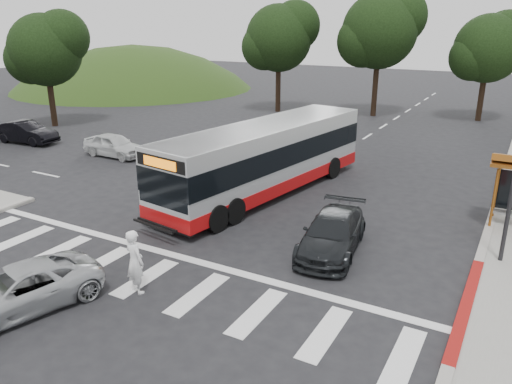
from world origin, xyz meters
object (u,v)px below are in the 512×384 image
Objects in this scene: transit_bus at (265,160)px; silver_suv_south at (18,290)px; dark_sedan at (332,233)px; pedestrian at (135,262)px.

transit_bus reaches higher than silver_suv_south.
dark_sedan reaches higher than silver_suv_south.
pedestrian is at bearing -135.13° from dark_sedan.
transit_bus is at bearing 130.35° from dark_sedan.
pedestrian is (0.90, -9.74, -0.63)m from transit_bus.
transit_bus reaches higher than pedestrian.
transit_bus is 6.63m from dark_sedan.
pedestrian is 0.44× the size of silver_suv_south.
transit_bus is 9.81m from pedestrian.
transit_bus reaches higher than dark_sedan.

